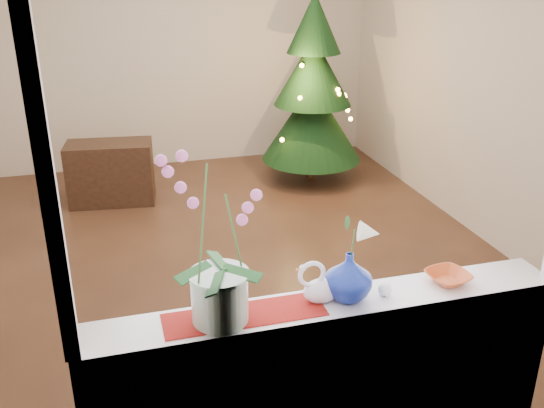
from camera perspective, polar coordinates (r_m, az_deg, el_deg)
The scene contains 16 objects.
ground at distance 5.18m, azimuth -4.40°, elevation -4.51°, with size 5.00×5.00×0.00m, color #392117.
wall_back at distance 7.15m, azimuth -8.93°, elevation 14.29°, with size 4.50×0.10×2.70m, color beige.
wall_front at distance 2.42m, azimuth 6.72°, elevation -2.11°, with size 4.50×0.10×2.70m, color beige.
wall_right at distance 5.59m, azimuth 18.82°, elevation 11.08°, with size 0.10×5.00×2.70m, color beige.
window_apron at distance 2.95m, azimuth 5.58°, elevation -18.05°, with size 2.20×0.08×0.88m, color white.
windowsill at distance 2.74m, azimuth 5.26°, elevation -9.57°, with size 2.20×0.26×0.04m, color white.
window_frame at distance 2.33m, azimuth 6.84°, elevation 6.04°, with size 2.22×0.06×1.60m, color white, non-canonical shape.
runner at distance 2.64m, azimuth -2.59°, elevation -10.38°, with size 0.70×0.20×0.01m, color maroon.
orchid_pot at distance 2.42m, azimuth -5.16°, elevation -3.40°, with size 0.26×0.26×0.76m, color white, non-canonical shape.
swan at distance 2.69m, azimuth 4.71°, elevation -7.33°, with size 0.23×0.11×0.19m, color silver, non-canonical shape.
blue_vase at distance 2.71m, azimuth 7.24°, elevation -6.46°, with size 0.25×0.25×0.26m, color #06155E.
lily at distance 2.61m, azimuth 7.48°, elevation -2.13°, with size 0.14×0.08×0.19m, color beige, non-canonical shape.
paperweight at distance 2.80m, azimuth 10.57°, elevation -7.90°, with size 0.06×0.06×0.06m, color white.
amber_dish at distance 2.98m, azimuth 16.24°, elevation -6.72°, with size 0.17×0.17×0.04m, color #B04119.
xmas_tree at distance 6.58m, azimuth 3.85°, elevation 10.66°, with size 1.09×1.09×1.99m, color black, non-canonical shape.
side_table at distance 6.28m, azimuth -14.92°, elevation 2.85°, with size 0.83×0.41×0.62m, color black.
Camera 1 is at (-0.87, -4.53, 2.36)m, focal length 40.00 mm.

